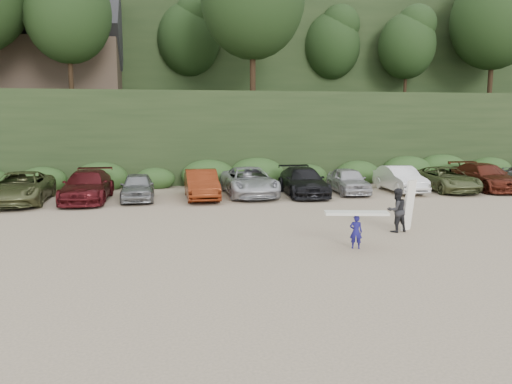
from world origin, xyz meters
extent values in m
plane|color=tan|center=(0.00, 0.00, 0.00)|extent=(120.00, 120.00, 0.00)
cube|color=black|center=(0.00, 22.00, 3.00)|extent=(80.00, 14.00, 6.00)
cube|color=black|center=(0.00, 40.00, 8.00)|extent=(90.00, 30.00, 16.00)
ellipsoid|color=black|center=(0.00, 22.00, 11.00)|extent=(66.00, 12.00, 10.00)
cube|color=#2B491E|center=(-0.55, 14.50, 0.60)|extent=(46.20, 2.00, 1.20)
cube|color=brown|center=(-12.00, 24.00, 8.00)|extent=(8.00, 6.00, 4.00)
imported|color=brown|center=(-12.00, 9.91, 0.79)|extent=(2.83, 5.78, 1.58)
imported|color=#4D1115|center=(-8.76, 9.96, 0.79)|extent=(2.39, 5.52, 1.58)
imported|color=gray|center=(-6.22, 9.86, 0.71)|extent=(1.72, 4.18, 1.42)
imported|color=maroon|center=(-2.88, 9.72, 0.77)|extent=(1.69, 4.72, 1.55)
imported|color=#B4B6BB|center=(-0.19, 10.34, 0.79)|extent=(2.77, 5.73, 1.57)
imported|color=black|center=(2.79, 9.97, 0.77)|extent=(2.31, 5.34, 1.53)
imported|color=#B0AFB4|center=(5.53, 10.19, 0.73)|extent=(1.99, 4.39, 1.46)
imported|color=white|center=(8.71, 10.18, 0.75)|extent=(1.68, 4.58, 1.50)
imported|color=#555E36|center=(11.53, 10.02, 0.71)|extent=(2.44, 5.13, 1.41)
imported|color=#531E13|center=(14.13, 10.10, 0.78)|extent=(2.34, 5.44, 1.56)
imported|color=navy|center=(1.41, -1.51, 0.57)|extent=(0.48, 0.40, 1.13)
cube|color=white|center=(1.41, -1.51, 1.20)|extent=(2.14, 0.99, 0.08)
imported|color=black|center=(3.83, 0.54, 0.84)|extent=(0.92, 0.78, 1.67)
cube|color=white|center=(4.37, 0.65, 0.99)|extent=(0.62, 0.53, 1.97)
camera|label=1|loc=(-4.70, -16.75, 4.29)|focal=35.00mm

